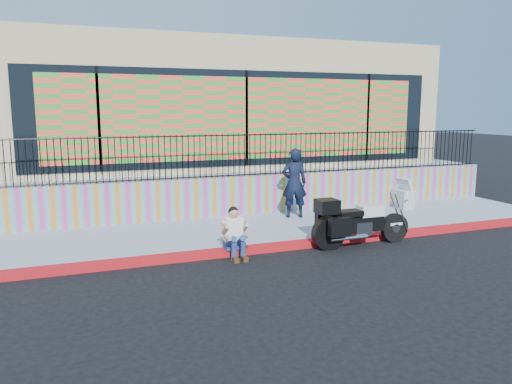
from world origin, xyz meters
name	(u,v)px	position (x,y,z in m)	size (l,w,h in m)	color
ground	(308,247)	(0.00, 0.00, 0.00)	(90.00, 90.00, 0.00)	black
red_curb	(308,244)	(0.00, 0.00, 0.07)	(16.00, 0.30, 0.15)	#B50C22
sidewalk	(279,228)	(0.00, 1.65, 0.07)	(16.00, 3.00, 0.15)	#939DB1
mural_wall	(257,194)	(0.00, 3.25, 0.70)	(16.00, 0.20, 1.10)	#D8388F
metal_fence	(257,155)	(0.00, 3.25, 1.85)	(15.80, 0.04, 1.20)	black
elevated_platform	(209,175)	(0.00, 8.35, 0.62)	(16.00, 10.00, 1.25)	#939DB1
storefront_building	(210,106)	(0.00, 8.13, 3.25)	(14.00, 8.06, 4.00)	tan
police_motorcycle	(361,219)	(1.18, -0.35, 0.64)	(2.46, 0.81, 1.53)	black
police_officer	(294,183)	(0.77, 2.38, 1.11)	(0.70, 0.46, 1.92)	black
seated_man	(236,237)	(-1.83, -0.24, 0.45)	(0.54, 0.71, 1.06)	navy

